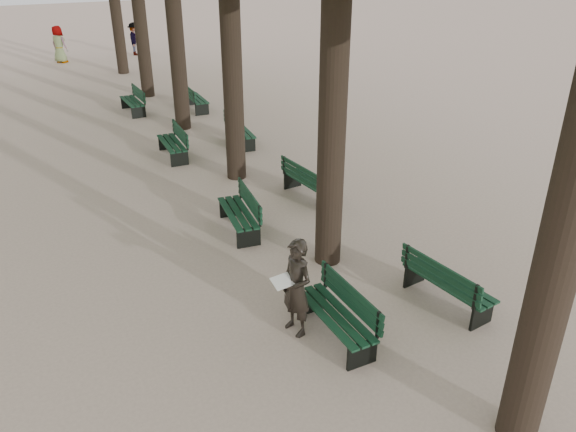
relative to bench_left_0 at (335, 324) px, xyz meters
name	(u,v)px	position (x,y,z in m)	size (l,w,h in m)	color
ground	(341,374)	(-0.37, -0.79, -0.27)	(120.00, 120.00, 0.00)	#C8AC98
bench_left_0	(335,324)	(0.00, 0.00, 0.00)	(0.59, 1.81, 0.92)	black
bench_left_1	(239,220)	(0.00, 4.21, 0.00)	(0.78, 1.86, 0.92)	black
bench_left_2	(173,149)	(0.00, 9.50, 0.00)	(0.64, 1.82, 0.92)	black
bench_left_3	(133,106)	(0.00, 14.89, 0.00)	(0.63, 1.82, 0.92)	black
bench_right_0	(447,291)	(2.27, -0.07, 0.00)	(0.79, 1.86, 0.92)	black
bench_right_1	(309,188)	(2.27, 5.09, 0.00)	(0.75, 1.85, 0.92)	black
bench_right_2	(240,136)	(2.27, 9.75, 0.00)	(0.75, 1.85, 0.92)	black
bench_right_3	(196,103)	(2.27, 14.23, 0.00)	(0.64, 1.82, 0.92)	black
man_with_map	(296,288)	(-0.50, 0.43, 0.58)	(0.68, 0.74, 1.71)	black
pedestrian_b	(135,39)	(2.78, 26.75, 0.61)	(1.14, 0.35, 1.77)	#262628
pedestrian_d	(59,44)	(-1.27, 26.32, 0.67)	(0.92, 0.38, 1.88)	#262628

